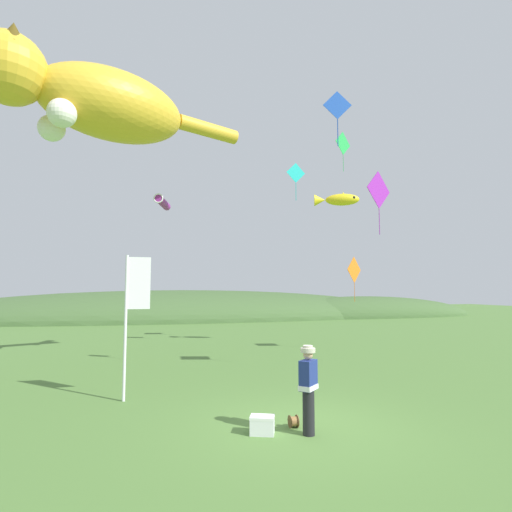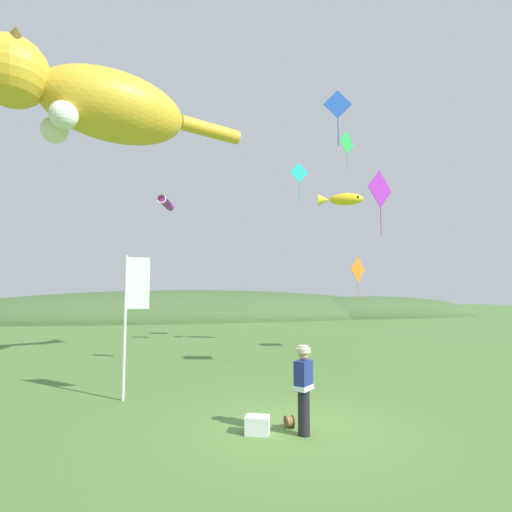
{
  "view_description": "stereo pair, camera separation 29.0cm",
  "coord_description": "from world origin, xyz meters",
  "px_view_note": "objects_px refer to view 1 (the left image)",
  "views": [
    {
      "loc": [
        -3.19,
        -8.17,
        2.91
      ],
      "look_at": [
        0.0,
        4.0,
        3.98
      ],
      "focal_mm": 28.0,
      "sensor_mm": 36.0,
      "label": 1
    },
    {
      "loc": [
        -2.91,
        -8.24,
        2.91
      ],
      "look_at": [
        0.0,
        4.0,
        3.98
      ],
      "focal_mm": 28.0,
      "sensor_mm": 36.0,
      "label": 2
    }
  ],
  "objects_px": {
    "kite_diamond_teal": "(296,173)",
    "kite_diamond_green": "(343,144)",
    "festival_attendant": "(308,386)",
    "kite_spool": "(293,421)",
    "kite_diamond_violet": "(379,190)",
    "kite_diamond_orange": "(354,270)",
    "kite_fish_windsock": "(337,200)",
    "festival_banner_pole": "(132,305)",
    "kite_giant_cat": "(93,101)",
    "kite_diamond_blue": "(337,106)",
    "picnic_cooler": "(262,425)",
    "kite_tube_streamer": "(163,203)"
  },
  "relations": [
    {
      "from": "kite_fish_windsock",
      "to": "festival_banner_pole",
      "type": "bearing_deg",
      "value": -142.91
    },
    {
      "from": "kite_giant_cat",
      "to": "kite_diamond_green",
      "type": "bearing_deg",
      "value": 21.22
    },
    {
      "from": "festival_attendant",
      "to": "kite_spool",
      "type": "xyz_separation_m",
      "value": [
        -0.15,
        0.48,
        -0.82
      ]
    },
    {
      "from": "festival_attendant",
      "to": "picnic_cooler",
      "type": "bearing_deg",
      "value": 162.75
    },
    {
      "from": "festival_attendant",
      "to": "kite_spool",
      "type": "distance_m",
      "value": 0.96
    },
    {
      "from": "kite_diamond_teal",
      "to": "kite_fish_windsock",
      "type": "bearing_deg",
      "value": 6.53
    },
    {
      "from": "kite_fish_windsock",
      "to": "kite_diamond_blue",
      "type": "xyz_separation_m",
      "value": [
        -3.49,
        -7.15,
        1.32
      ]
    },
    {
      "from": "festival_banner_pole",
      "to": "kite_diamond_green",
      "type": "height_order",
      "value": "kite_diamond_green"
    },
    {
      "from": "kite_diamond_orange",
      "to": "kite_diamond_green",
      "type": "bearing_deg",
      "value": 81.15
    },
    {
      "from": "kite_diamond_blue",
      "to": "kite_diamond_green",
      "type": "bearing_deg",
      "value": 61.56
    },
    {
      "from": "kite_diamond_teal",
      "to": "kite_diamond_green",
      "type": "distance_m",
      "value": 3.38
    },
    {
      "from": "kite_diamond_orange",
      "to": "kite_diamond_blue",
      "type": "distance_m",
      "value": 8.59
    },
    {
      "from": "kite_spool",
      "to": "festival_banner_pole",
      "type": "bearing_deg",
      "value": 138.82
    },
    {
      "from": "festival_banner_pole",
      "to": "kite_diamond_blue",
      "type": "xyz_separation_m",
      "value": [
        6.22,
        0.19,
        6.37
      ]
    },
    {
      "from": "kite_giant_cat",
      "to": "kite_diamond_teal",
      "type": "relative_size",
      "value": 4.66
    },
    {
      "from": "kite_diamond_violet",
      "to": "festival_attendant",
      "type": "bearing_deg",
      "value": -135.89
    },
    {
      "from": "kite_diamond_violet",
      "to": "kite_tube_streamer",
      "type": "bearing_deg",
      "value": 137.02
    },
    {
      "from": "kite_fish_windsock",
      "to": "kite_diamond_violet",
      "type": "xyz_separation_m",
      "value": [
        -1.7,
        -6.58,
        -1.23
      ]
    },
    {
      "from": "kite_giant_cat",
      "to": "kite_tube_streamer",
      "type": "relative_size",
      "value": 4.67
    },
    {
      "from": "kite_diamond_blue",
      "to": "picnic_cooler",
      "type": "bearing_deg",
      "value": -135.73
    },
    {
      "from": "kite_fish_windsock",
      "to": "kite_tube_streamer",
      "type": "height_order",
      "value": "kite_fish_windsock"
    },
    {
      "from": "kite_diamond_green",
      "to": "picnic_cooler",
      "type": "bearing_deg",
      "value": -124.89
    },
    {
      "from": "festival_banner_pole",
      "to": "kite_diamond_orange",
      "type": "xyz_separation_m",
      "value": [
        9.92,
        6.1,
        1.34
      ]
    },
    {
      "from": "festival_attendant",
      "to": "kite_diamond_violet",
      "type": "height_order",
      "value": "kite_diamond_violet"
    },
    {
      "from": "kite_spool",
      "to": "kite_diamond_violet",
      "type": "distance_m",
      "value": 8.58
    },
    {
      "from": "festival_attendant",
      "to": "kite_diamond_teal",
      "type": "xyz_separation_m",
      "value": [
        3.73,
        10.57,
        7.75
      ]
    },
    {
      "from": "kite_spool",
      "to": "kite_diamond_violet",
      "type": "xyz_separation_m",
      "value": [
        4.55,
        3.79,
        6.21
      ]
    },
    {
      "from": "picnic_cooler",
      "to": "kite_fish_windsock",
      "type": "xyz_separation_m",
      "value": [
        6.99,
        10.56,
        7.38
      ]
    },
    {
      "from": "kite_diamond_violet",
      "to": "kite_diamond_teal",
      "type": "relative_size",
      "value": 1.16
    },
    {
      "from": "kite_giant_cat",
      "to": "kite_diamond_orange",
      "type": "distance_m",
      "value": 13.15
    },
    {
      "from": "picnic_cooler",
      "to": "kite_diamond_blue",
      "type": "relative_size",
      "value": 0.31
    },
    {
      "from": "kite_fish_windsock",
      "to": "kite_tube_streamer",
      "type": "relative_size",
      "value": 1.25
    },
    {
      "from": "picnic_cooler",
      "to": "kite_diamond_orange",
      "type": "bearing_deg",
      "value": 52.33
    },
    {
      "from": "picnic_cooler",
      "to": "kite_diamond_teal",
      "type": "xyz_separation_m",
      "value": [
        4.62,
        10.29,
        8.52
      ]
    },
    {
      "from": "festival_banner_pole",
      "to": "kite_diamond_violet",
      "type": "distance_m",
      "value": 8.91
    },
    {
      "from": "festival_attendant",
      "to": "kite_diamond_orange",
      "type": "height_order",
      "value": "kite_diamond_orange"
    },
    {
      "from": "festival_attendant",
      "to": "festival_banner_pole",
      "type": "distance_m",
      "value": 5.27
    },
    {
      "from": "festival_banner_pole",
      "to": "kite_diamond_teal",
      "type": "relative_size",
      "value": 2.01
    },
    {
      "from": "kite_fish_windsock",
      "to": "kite_diamond_blue",
      "type": "height_order",
      "value": "kite_diamond_blue"
    },
    {
      "from": "festival_banner_pole",
      "to": "kite_diamond_violet",
      "type": "height_order",
      "value": "kite_diamond_violet"
    },
    {
      "from": "picnic_cooler",
      "to": "kite_diamond_orange",
      "type": "distance_m",
      "value": 12.34
    },
    {
      "from": "festival_attendant",
      "to": "kite_diamond_blue",
      "type": "bearing_deg",
      "value": 54.77
    },
    {
      "from": "picnic_cooler",
      "to": "kite_diamond_violet",
      "type": "bearing_deg",
      "value": 36.98
    },
    {
      "from": "kite_spool",
      "to": "kite_diamond_blue",
      "type": "distance_m",
      "value": 9.72
    },
    {
      "from": "kite_fish_windsock",
      "to": "kite_spool",
      "type": "bearing_deg",
      "value": -121.09
    },
    {
      "from": "festival_attendant",
      "to": "kite_diamond_blue",
      "type": "distance_m",
      "value": 9.13
    },
    {
      "from": "kite_tube_streamer",
      "to": "kite_diamond_blue",
      "type": "distance_m",
      "value": 9.15
    },
    {
      "from": "kite_diamond_violet",
      "to": "kite_diamond_green",
      "type": "relative_size",
      "value": 1.03
    },
    {
      "from": "festival_banner_pole",
      "to": "kite_diamond_blue",
      "type": "distance_m",
      "value": 8.9
    },
    {
      "from": "picnic_cooler",
      "to": "kite_diamond_violet",
      "type": "distance_m",
      "value": 9.05
    }
  ]
}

